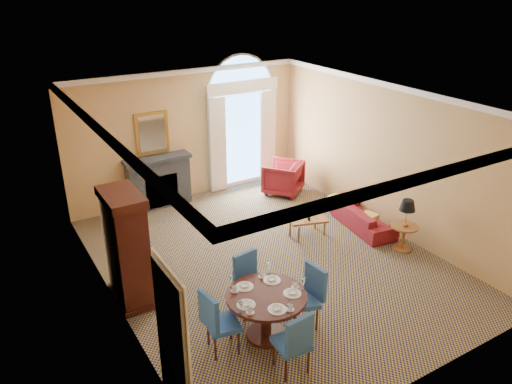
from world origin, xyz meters
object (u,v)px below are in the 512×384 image
armoire (127,250)px  armchair (283,178)px  coffee_table (308,220)px  side_table (406,219)px  dining_table (266,305)px  sofa (364,218)px

armoire → armchair: (4.82, 2.46, -0.56)m
coffee_table → side_table: bearing=-30.8°
dining_table → armchair: 5.63m
sofa → armoire: bearing=97.6°
sofa → coffee_table: bearing=83.5°
armoire → dining_table: 2.56m
dining_table → armchair: dining_table is taller
armoire → coffee_table: 4.04m
sofa → armchair: (-0.45, 2.55, 0.17)m
sofa → side_table: 1.22m
dining_table → armchair: (3.35, 4.52, -0.17)m
side_table → coffee_table: bearing=132.0°
dining_table → armchair: bearing=53.4°
armoire → sofa: bearing=-1.0°
armoire → side_table: 5.47m
coffee_table → dining_table: bearing=-120.2°
sofa → coffee_table: 1.33m
armoire → coffee_table: bearing=3.7°
coffee_table → armoire: bearing=-159.1°
armchair → side_table: side_table is taller
dining_table → sofa: dining_table is taller
armoire → armchair: armoire is taller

